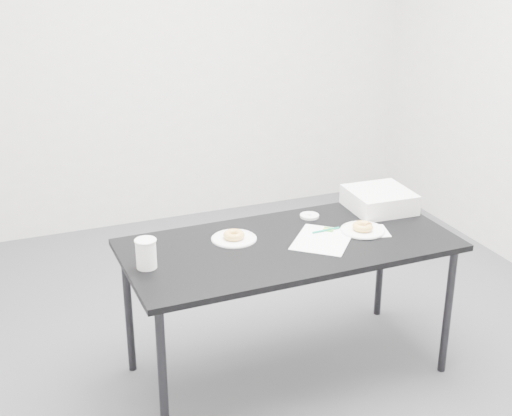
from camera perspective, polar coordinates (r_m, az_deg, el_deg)
name	(u,v)px	position (r m, az deg, el deg)	size (l,w,h in m)	color
floor	(253,358)	(3.75, -0.26, -11.90)	(4.00, 4.00, 0.00)	#454449
wall_back	(145,38)	(5.09, -8.89, 13.28)	(4.00, 0.02, 2.70)	silver
table	(289,253)	(3.34, 2.66, -3.58)	(1.55, 0.74, 0.70)	black
scorecard	(323,240)	(3.36, 5.35, -2.54)	(0.24, 0.31, 0.00)	white
logo_patch	(329,229)	(3.46, 5.83, -1.72)	(0.05, 0.05, 0.00)	green
pen	(326,230)	(3.44, 5.62, -1.78)	(0.01, 0.01, 0.14)	#0C8763
napkin	(372,231)	(3.47, 9.27, -1.85)	(0.15, 0.15, 0.00)	white
plate_near	(363,230)	(3.47, 8.54, -1.77)	(0.21, 0.21, 0.01)	white
donut_near	(363,226)	(3.46, 8.55, -1.47)	(0.10, 0.10, 0.03)	gold
plate_far	(234,239)	(3.35, -1.77, -2.47)	(0.21, 0.21, 0.01)	white
donut_far	(234,235)	(3.34, -1.78, -2.17)	(0.10, 0.10, 0.03)	gold
coffee_cup	(146,254)	(3.09, -8.78, -3.62)	(0.09, 0.09, 0.13)	white
cup_lid	(309,216)	(3.61, 4.30, -0.63)	(0.10, 0.10, 0.01)	white
bakery_box	(379,200)	(3.74, 9.83, 0.66)	(0.31, 0.31, 0.10)	silver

